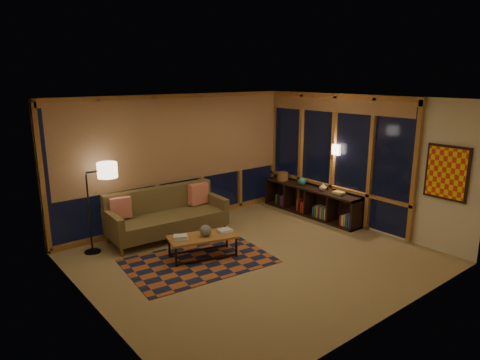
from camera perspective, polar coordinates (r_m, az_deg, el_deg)
floor at (r=7.50m, az=1.97°, el=-10.32°), size 5.50×5.00×0.01m
ceiling at (r=6.86m, az=2.16°, el=10.74°), size 5.50×5.00×0.01m
walls at (r=7.06m, az=2.06°, el=-0.27°), size 5.51×5.01×2.70m
window_wall_back at (r=9.00m, az=-8.11°, el=2.67°), size 5.30×0.16×2.60m
window_wall_right at (r=9.36m, az=12.16°, el=2.93°), size 0.16×3.70×2.60m
wall_art at (r=8.09m, az=25.85°, el=0.88°), size 0.06×0.74×0.94m
wall_sconce at (r=9.19m, az=12.70°, el=3.97°), size 0.12×0.18×0.22m
sofa at (r=8.37m, az=-9.63°, el=-4.55°), size 2.30×1.05×0.92m
pillow_left at (r=8.18m, az=-15.61°, el=-3.88°), size 0.40×0.20×0.38m
pillow_right at (r=8.83m, az=-5.57°, el=-1.96°), size 0.44×0.18×0.43m
area_rug at (r=7.39m, az=-5.52°, el=-10.70°), size 2.52×1.82×0.01m
coffee_table at (r=7.48m, az=-4.98°, el=-8.83°), size 1.26×0.82×0.39m
book_stack_a at (r=7.30m, az=-7.97°, el=-7.57°), size 0.29×0.27×0.07m
book_stack_b at (r=7.56m, az=-2.02°, el=-6.77°), size 0.24×0.20×0.04m
ceramic_pot at (r=7.37m, az=-4.63°, el=-6.71°), size 0.28×0.28×0.20m
floor_lamp at (r=7.89m, az=-19.49°, el=-3.72°), size 0.55×0.38×1.59m
bookshelf at (r=9.71m, az=9.31°, el=-2.81°), size 0.40×2.56×0.64m
basket at (r=10.17m, az=5.70°, el=0.49°), size 0.33×0.33×0.20m
teal_bowl at (r=9.78m, az=8.26°, el=-0.18°), size 0.21×0.21×0.18m
vase at (r=9.38m, az=11.01°, el=-0.91°), size 0.19×0.19×0.17m
shelf_book_stack at (r=9.14m, az=13.03°, el=-1.75°), size 0.18×0.24×0.07m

